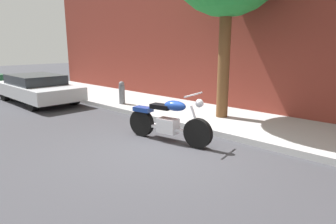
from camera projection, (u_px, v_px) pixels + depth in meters
ground_plane at (169, 151)px, 5.92m from camera, size 60.00×60.00×0.00m
sidewalk at (239, 122)px, 7.83m from camera, size 22.82×2.58×0.14m
motorcycle at (168, 122)px, 6.41m from camera, size 2.11×0.71×1.13m
parked_car_silver at (37, 88)px, 10.83m from camera, size 4.17×1.76×1.03m
fire_hydrant at (122, 95)px, 9.93m from camera, size 0.20×0.20×0.91m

